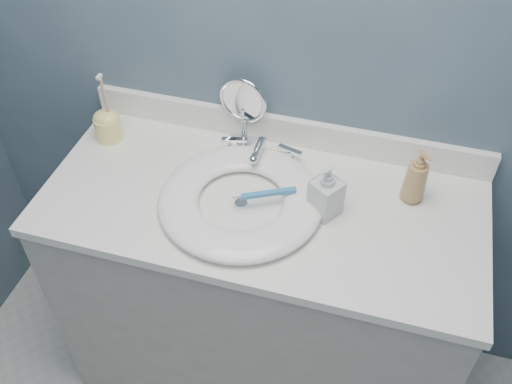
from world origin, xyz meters
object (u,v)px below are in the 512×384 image
(soap_bottle_amber, at_px, (416,176))
(toothbrush_holder, at_px, (108,124))
(soap_bottle_clear, at_px, (327,190))
(makeup_mirror, at_px, (243,108))

(soap_bottle_amber, relative_size, toothbrush_holder, 0.73)
(soap_bottle_amber, xyz_separation_m, toothbrush_holder, (-0.92, 0.01, -0.03))
(soap_bottle_clear, xyz_separation_m, toothbrush_holder, (-0.70, 0.13, -0.03))
(soap_bottle_amber, height_order, toothbrush_holder, toothbrush_holder)
(soap_bottle_amber, height_order, soap_bottle_clear, soap_bottle_amber)
(toothbrush_holder, bearing_deg, soap_bottle_clear, -10.29)
(soap_bottle_amber, bearing_deg, toothbrush_holder, 138.40)
(makeup_mirror, bearing_deg, soap_bottle_amber, -5.61)
(makeup_mirror, bearing_deg, soap_bottle_clear, -30.83)
(soap_bottle_clear, height_order, toothbrush_holder, toothbrush_holder)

